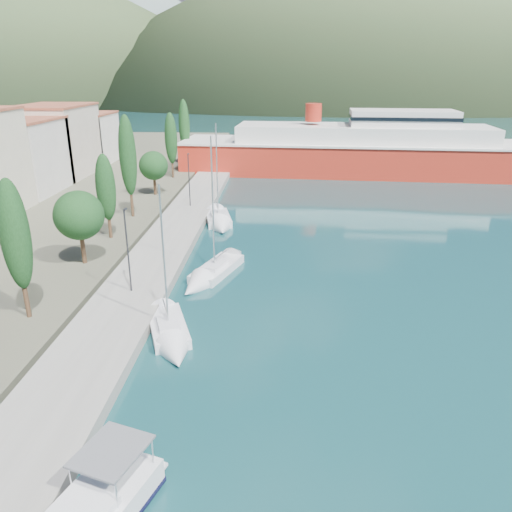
{
  "coord_description": "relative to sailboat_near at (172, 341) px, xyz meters",
  "views": [
    {
      "loc": [
        1.78,
        -18.76,
        15.81
      ],
      "look_at": [
        0.0,
        14.0,
        3.5
      ],
      "focal_mm": 35.0,
      "sensor_mm": 36.0,
      "label": 1
    }
  ],
  "objects": [
    {
      "name": "sailboat_mid",
      "position": [
        0.6,
        9.79,
        0.01
      ],
      "size": [
        4.84,
        8.62,
        12.04
      ],
      "color": "silver",
      "rests_on": "ground"
    },
    {
      "name": "hills_near",
      "position": [
        102.83,
        364.99,
        48.89
      ],
      "size": [
        1010.0,
        520.0,
        115.0
      ],
      "color": "#3C502D",
      "rests_on": "ground"
    },
    {
      "name": "ferry",
      "position": [
        19.31,
        54.83,
        3.18
      ],
      "size": [
        58.11,
        16.0,
        11.4
      ],
      "color": "red",
      "rests_on": "ground"
    },
    {
      "name": "lamp_posts",
      "position": [
        -4.21,
        6.84,
        3.79
      ],
      "size": [
        0.15,
        46.16,
        6.06
      ],
      "color": "#2D2D33",
      "rests_on": "quay"
    },
    {
      "name": "hills_far",
      "position": [
        143.37,
        611.22,
        77.1
      ],
      "size": [
        1480.0,
        900.0,
        180.0
      ],
      "color": "slate",
      "rests_on": "ground"
    },
    {
      "name": "tree_row",
      "position": [
        -9.77,
        23.9,
        5.39
      ],
      "size": [
        4.0,
        63.22,
        10.82
      ],
      "color": "#47301E",
      "rests_on": "land_strip"
    },
    {
      "name": "ground",
      "position": [
        4.79,
        112.49,
        -0.29
      ],
      "size": [
        1400.0,
        1400.0,
        0.0
      ],
      "primitive_type": "plane",
      "color": "#144145"
    },
    {
      "name": "sailboat_far",
      "position": [
        -0.08,
        24.54,
        0.04
      ],
      "size": [
        4.22,
        8.27,
        11.63
      ],
      "color": "silver",
      "rests_on": "ground"
    },
    {
      "name": "quay",
      "position": [
        -4.21,
        18.49,
        0.11
      ],
      "size": [
        5.0,
        88.0,
        0.8
      ],
      "primitive_type": "cube",
      "color": "gray",
      "rests_on": "ground"
    },
    {
      "name": "sailboat_near",
      "position": [
        0.0,
        0.0,
        0.0
      ],
      "size": [
        4.55,
        7.63,
        10.53
      ],
      "color": "silver",
      "rests_on": "ground"
    }
  ]
}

